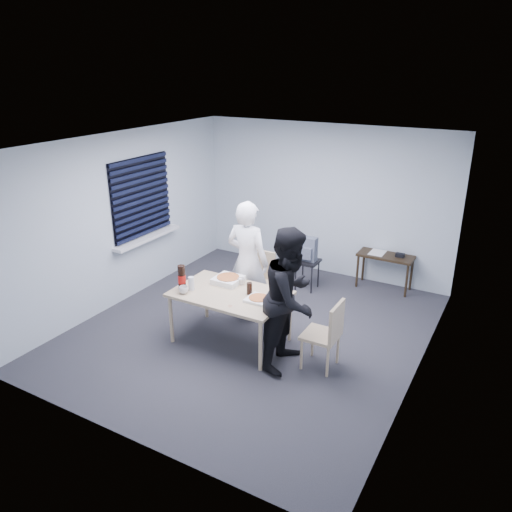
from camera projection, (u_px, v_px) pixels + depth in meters
The scene contains 19 objects.
room at pixel (143, 204), 7.84m from camera, with size 5.00×5.00×5.00m.
dining_table at pixel (230, 297), 6.51m from camera, with size 1.47×0.93×0.72m.
chair_far at pixel (259, 276), 7.51m from camera, with size 0.42×0.42×0.89m.
chair_right at pixel (328, 331), 5.97m from camera, with size 0.42×0.42×0.89m.
person_white at pixel (248, 262), 7.05m from camera, with size 0.65×0.42×1.77m, color white.
person_black at pixel (291, 298), 5.96m from camera, with size 0.86×0.47×1.77m, color black.
side_table at pixel (385, 259), 8.14m from camera, with size 0.89×0.40×0.59m.
stool at pixel (307, 266), 8.17m from camera, with size 0.36×0.36×0.50m.
backpack at pixel (308, 249), 8.05m from camera, with size 0.28×0.21×0.40m.
pizza_box_a at pixel (228, 280), 6.78m from camera, with size 0.36×0.36×0.09m.
pizza_box_b at pixel (259, 299), 6.28m from camera, with size 0.30×0.30×0.04m.
mug_a at pixel (184, 290), 6.46m from camera, with size 0.12×0.12×0.10m, color silver.
mug_b at pixel (241, 281), 6.72m from camera, with size 0.10×0.10×0.09m, color silver.
cola_glass at pixel (249, 289), 6.42m from camera, with size 0.07×0.07×0.16m, color black.
soda_bottle at pixel (182, 278), 6.54m from camera, with size 0.11×0.11×0.33m.
plastic_cups at pixel (191, 284), 6.54m from camera, with size 0.08×0.08×0.18m, color silver.
rubber_band at pixel (230, 306), 6.13m from camera, with size 0.05×0.05×0.00m, color red.
papers at pixel (377, 253), 8.20m from camera, with size 0.24×0.32×0.01m, color white.
black_box at pixel (400, 255), 8.02m from camera, with size 0.13×0.10×0.06m, color black.
Camera 1 is at (3.08, -5.35, 3.51)m, focal length 35.00 mm.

